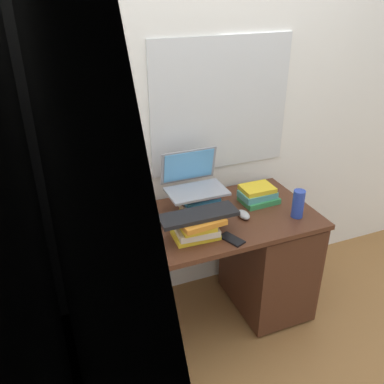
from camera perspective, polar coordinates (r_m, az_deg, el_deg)
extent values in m
plane|color=olive|center=(2.84, 1.18, -16.67)|extent=(6.00, 6.00, 0.00)
cube|color=white|center=(2.48, -2.02, 11.57)|extent=(6.00, 0.05, 2.60)
cube|color=silver|center=(2.56, 4.04, 11.72)|extent=(0.90, 0.01, 0.80)
cube|color=silver|center=(1.98, -20.86, 5.55)|extent=(0.05, 6.00, 2.60)
cube|color=#4C2819|center=(2.39, 1.34, -4.22)|extent=(1.35, 0.66, 0.03)
cube|color=#4C2819|center=(2.48, -13.42, -14.44)|extent=(0.02, 0.61, 0.71)
cube|color=#4C2819|center=(2.89, 13.54, -7.69)|extent=(0.02, 0.61, 0.71)
cube|color=#442416|center=(2.76, 10.21, -9.13)|extent=(0.41, 0.56, 0.67)
cube|color=yellow|center=(2.43, 0.90, -2.70)|extent=(0.19, 0.17, 0.04)
cube|color=teal|center=(2.41, 1.00, -2.07)|extent=(0.18, 0.14, 0.03)
cube|color=gray|center=(2.40, 1.03, -1.44)|extent=(0.24, 0.16, 0.03)
cube|color=#2672B2|center=(2.40, 0.82, -0.63)|extent=(0.21, 0.19, 0.02)
cube|color=#B22D33|center=(2.39, 0.56, -0.22)|extent=(0.24, 0.17, 0.02)
cube|color=yellow|center=(2.24, 0.48, -5.83)|extent=(0.24, 0.17, 0.03)
cube|color=beige|center=(2.21, 0.69, -5.29)|extent=(0.23, 0.16, 0.04)
cube|color=yellow|center=(2.20, 0.57, -4.44)|extent=(0.18, 0.17, 0.03)
cube|color=orange|center=(2.18, 1.07, -3.79)|extent=(0.25, 0.20, 0.03)
cube|color=#338C4C|center=(2.60, 9.14, -1.04)|extent=(0.23, 0.17, 0.03)
cube|color=teal|center=(2.58, 8.95, -0.31)|extent=(0.22, 0.15, 0.04)
cube|color=yellow|center=(2.57, 8.92, 0.47)|extent=(0.20, 0.15, 0.03)
cube|color=gray|center=(2.37, 0.76, 0.11)|extent=(0.34, 0.21, 0.01)
cube|color=gray|center=(2.43, -0.38, 3.67)|extent=(0.34, 0.05, 0.21)
cube|color=#59A5E5|center=(2.43, -0.32, 3.64)|extent=(0.30, 0.04, 0.18)
cube|color=black|center=(2.17, 0.86, -3.17)|extent=(0.42, 0.14, 0.02)
ellipsoid|color=#A5A8AD|center=(2.42, 7.06, -3.09)|extent=(0.06, 0.10, 0.04)
cylinder|color=#B23F33|center=(2.29, -9.81, -4.51)|extent=(0.08, 0.08, 0.09)
torus|color=#B23F33|center=(2.30, -8.52, -4.16)|extent=(0.05, 0.01, 0.05)
cylinder|color=#263FA5|center=(2.46, 14.32, -1.58)|extent=(0.07, 0.07, 0.17)
cube|color=black|center=(2.23, 5.48, -6.45)|extent=(0.11, 0.15, 0.01)
cylinder|color=silver|center=(2.34, -4.01, -24.45)|extent=(0.24, 0.24, 0.28)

